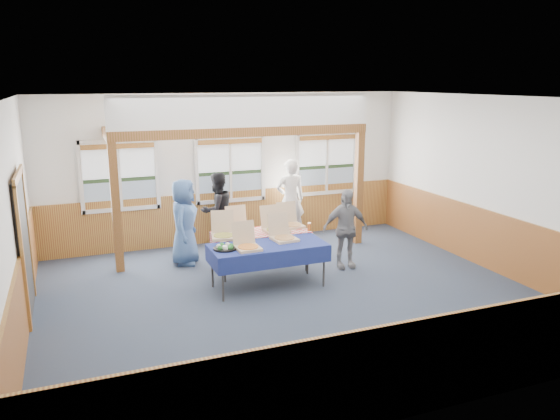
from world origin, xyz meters
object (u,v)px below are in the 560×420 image
object	(u,v)px
table_left	(268,248)
woman_black	(217,210)
woman_white	(290,199)
person_grey	(345,229)
man_blue	(184,222)
table_right	(261,235)

from	to	relation	value
table_left	woman_black	bearing A→B (deg)	81.75
woman_white	person_grey	world-z (taller)	woman_white
table_left	person_grey	xyz separation A→B (m)	(1.70, 0.43, 0.05)
table_left	man_blue	bearing A→B (deg)	108.72
woman_black	table_left	bearing A→B (deg)	71.94
table_right	person_grey	xyz separation A→B (m)	(1.54, -0.35, 0.06)
table_right	woman_black	world-z (taller)	woman_black
table_right	woman_white	world-z (taller)	woman_white
woman_white	man_blue	world-z (taller)	woman_white
table_left	man_blue	distance (m)	2.04
woman_black	man_blue	distance (m)	1.19
table_left	table_right	world-z (taller)	same
woman_white	woman_black	world-z (taller)	woman_white
woman_white	person_grey	size ratio (longest dim) A/B	1.19
table_right	man_blue	size ratio (longest dim) A/B	1.15
person_grey	man_blue	bearing A→B (deg)	161.45
table_left	man_blue	size ratio (longest dim) A/B	1.27
man_blue	person_grey	world-z (taller)	man_blue
woman_white	table_right	bearing A→B (deg)	57.74
woman_black	person_grey	bearing A→B (deg)	109.16
man_blue	person_grey	size ratio (longest dim) A/B	1.10
man_blue	woman_black	bearing A→B (deg)	-22.39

